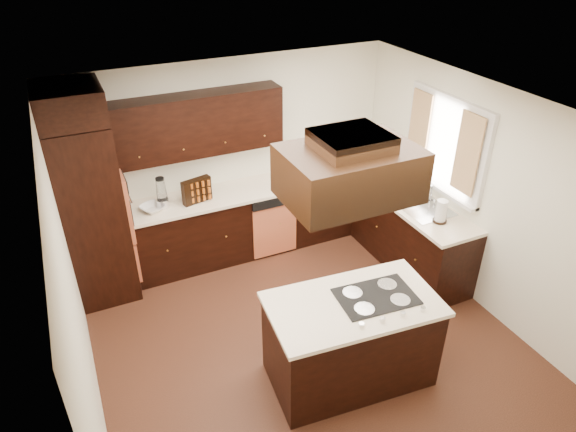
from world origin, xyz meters
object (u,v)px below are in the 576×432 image
object	(u,v)px
island	(350,342)
spice_rack	(197,191)
range_hood	(349,173)
oven_column	(93,213)

from	to	relation	value
island	spice_rack	xyz separation A→B (m)	(-0.74, 2.40, 0.63)
spice_rack	range_hood	bearing A→B (deg)	-87.11
oven_column	range_hood	size ratio (longest dim) A/B	2.02
range_hood	spice_rack	size ratio (longest dim) A/B	2.89
range_hood	spice_rack	bearing A→B (deg)	106.76
oven_column	spice_rack	world-z (taller)	oven_column
oven_column	island	xyz separation A→B (m)	(1.93, -2.38, -0.62)
oven_column	spice_rack	bearing A→B (deg)	0.86
oven_column	spice_rack	distance (m)	1.19
oven_column	spice_rack	xyz separation A→B (m)	(1.19, 0.02, 0.01)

